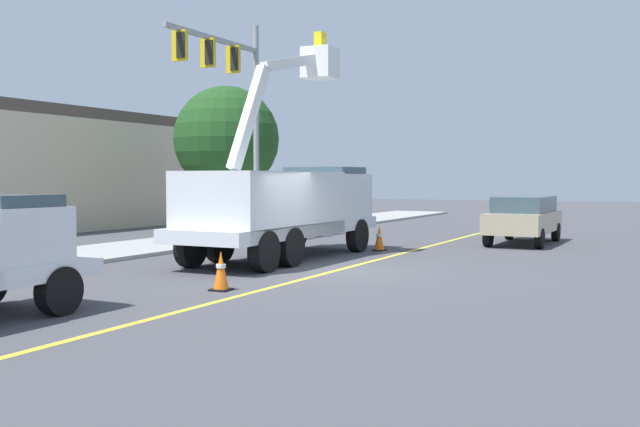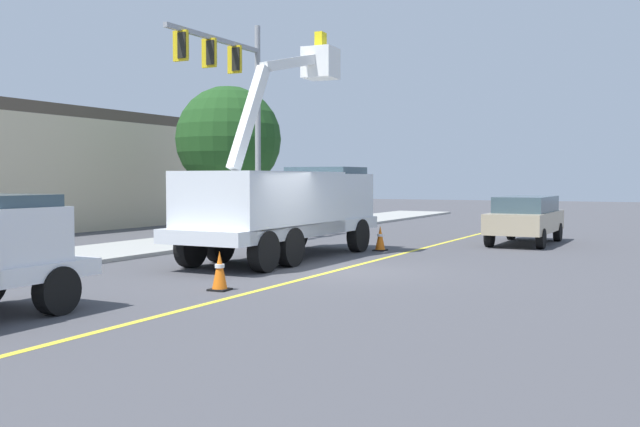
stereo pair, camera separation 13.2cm
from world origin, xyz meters
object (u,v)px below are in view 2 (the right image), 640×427
Objects in this scene: traffic_signal_mast at (233,88)px; passing_minivan at (526,217)px; traffic_cone_mid_front at (220,271)px; utility_bucket_truck at (285,204)px; traffic_cone_mid_rear at (380,238)px.

passing_minivan is at bearing -71.17° from traffic_signal_mast.
utility_bucket_truck is at bearing 13.85° from traffic_cone_mid_front.
utility_bucket_truck is 6.25m from traffic_cone_mid_front.
utility_bucket_truck is 7.28m from traffic_signal_mast.
utility_bucket_truck reaches higher than traffic_cone_mid_front.
passing_minivan is 6.03× the size of traffic_cone_mid_rear.
utility_bucket_truck is 1.70× the size of passing_minivan.
utility_bucket_truck is at bearing -135.03° from traffic_signal_mast.
traffic_cone_mid_rear is at bearing -99.93° from traffic_signal_mast.
traffic_signal_mast is (1.06, 6.07, 5.23)m from traffic_cone_mid_rear.
utility_bucket_truck is 3.88m from traffic_cone_mid_rear.
traffic_signal_mast is (-3.40, 9.97, 4.66)m from passing_minivan.
traffic_signal_mast reaches higher than traffic_cone_mid_rear.
utility_bucket_truck reaches higher than traffic_cone_mid_rear.
traffic_signal_mast is (4.29, 4.28, 4.03)m from utility_bucket_truck.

